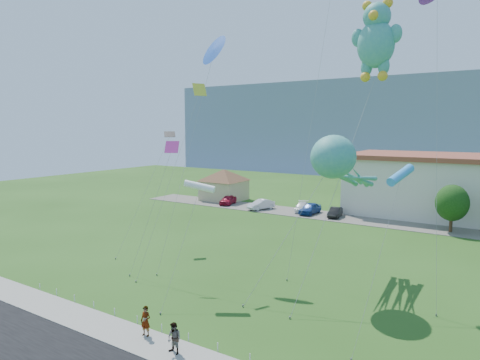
# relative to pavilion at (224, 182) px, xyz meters

# --- Properties ---
(ground) EXTENTS (160.00, 160.00, 0.00)m
(ground) POSITION_rel_pavilion_xyz_m (24.00, -38.00, -3.02)
(ground) COLOR #234914
(ground) RESTS_ON ground
(sidewalk) EXTENTS (80.00, 2.50, 0.10)m
(sidewalk) POSITION_rel_pavilion_xyz_m (24.00, -40.75, -2.97)
(sidewalk) COLOR gray
(sidewalk) RESTS_ON ground
(parking_strip) EXTENTS (70.00, 6.00, 0.06)m
(parking_strip) POSITION_rel_pavilion_xyz_m (24.00, -3.00, -2.99)
(parking_strip) COLOR #59544C
(parking_strip) RESTS_ON ground
(hill_ridge) EXTENTS (160.00, 50.00, 25.00)m
(hill_ridge) POSITION_rel_pavilion_xyz_m (24.00, 82.00, 9.48)
(hill_ridge) COLOR slate
(hill_ridge) RESTS_ON ground
(pavilion) EXTENTS (9.20, 9.20, 5.00)m
(pavilion) POSITION_rel_pavilion_xyz_m (0.00, 0.00, 0.00)
(pavilion) COLOR tan
(pavilion) RESTS_ON ground
(rope_fence) EXTENTS (26.05, 0.05, 0.50)m
(rope_fence) POSITION_rel_pavilion_xyz_m (24.00, -39.30, -2.77)
(rope_fence) COLOR white
(rope_fence) RESTS_ON ground
(tree_near) EXTENTS (3.60, 3.60, 5.47)m
(tree_near) POSITION_rel_pavilion_xyz_m (34.00, -4.00, 0.36)
(tree_near) COLOR #3F2B19
(tree_near) RESTS_ON ground
(pedestrian_left) EXTENTS (0.68, 0.50, 1.72)m
(pedestrian_left) POSITION_rel_pavilion_xyz_m (22.67, -40.23, -2.07)
(pedestrian_left) COLOR gray
(pedestrian_left) RESTS_ON sidewalk
(pedestrian_right) EXTENTS (0.84, 0.68, 1.66)m
(pedestrian_right) POSITION_rel_pavilion_xyz_m (25.32, -40.82, -2.10)
(pedestrian_right) COLOR gray
(pedestrian_right) RESTS_ON sidewalk
(parked_car_red) EXTENTS (2.50, 4.35, 1.39)m
(parked_car_red) POSITION_rel_pavilion_xyz_m (2.94, -3.15, -2.27)
(parked_car_red) COLOR #AB1531
(parked_car_red) RESTS_ON parking_strip
(parked_car_silver) EXTENTS (2.82, 4.50, 1.40)m
(parked_car_silver) POSITION_rel_pavilion_xyz_m (9.22, -3.90, -2.26)
(parked_car_silver) COLOR silver
(parked_car_silver) RESTS_ON parking_strip
(parked_car_white) EXTENTS (3.07, 4.72, 1.27)m
(parked_car_white) POSITION_rel_pavilion_xyz_m (14.88, -2.15, -2.33)
(parked_car_white) COLOR silver
(parked_car_white) RESTS_ON parking_strip
(parked_car_blue) EXTENTS (1.94, 4.46, 1.50)m
(parked_car_blue) POSITION_rel_pavilion_xyz_m (16.51, -3.14, -2.21)
(parked_car_blue) COLOR navy
(parked_car_blue) RESTS_ON parking_strip
(parked_car_black) EXTENTS (1.91, 3.98, 1.26)m
(parked_car_black) POSITION_rel_pavilion_xyz_m (20.12, -3.23, -2.33)
(parked_car_black) COLOR black
(parked_car_black) RESTS_ON parking_strip
(octopus_kite) EXTENTS (5.31, 12.42, 11.29)m
(octopus_kite) POSITION_rel_pavilion_xyz_m (28.80, -26.69, 6.09)
(octopus_kite) COLOR teal
(octopus_kite) RESTS_ON ground
(teddy_bear_kite) EXTENTS (3.79, 11.14, 21.11)m
(teddy_bear_kite) POSITION_rel_pavilion_xyz_m (30.38, -23.82, 15.30)
(teddy_bear_kite) COLOR teal
(teddy_bear_kite) RESTS_ON ground
(small_kite_white) EXTENTS (0.78, 5.94, 8.06)m
(small_kite_white) POSITION_rel_pavilion_xyz_m (20.82, -32.88, 4.55)
(small_kite_white) COLOR white
(small_kite_white) RESTS_ON ground
(small_kite_pink) EXTENTS (2.78, 3.66, 10.68)m
(small_kite_pink) POSITION_rel_pavilion_xyz_m (16.17, -31.05, 6.14)
(small_kite_pink) COLOR #D52F97
(small_kite_pink) RESTS_ON ground
(small_kite_black) EXTENTS (1.29, 8.20, 11.55)m
(small_kite_black) POSITION_rel_pavilion_xyz_m (9.90, -24.67, 6.78)
(small_kite_black) COLOR black
(small_kite_black) RESTS_ON ground
(small_kite_blue) EXTENTS (1.80, 7.67, 19.22)m
(small_kite_blue) POSITION_rel_pavilion_xyz_m (16.78, -25.68, 15.04)
(small_kite_blue) COLOR blue
(small_kite_blue) RESTS_ON ground
(small_kite_yellow) EXTENTS (2.64, 6.37, 15.28)m
(small_kite_yellow) POSITION_rel_pavilion_xyz_m (17.44, -29.48, 9.89)
(small_kite_yellow) COLOR yellow
(small_kite_yellow) RESTS_ON ground
(small_kite_cyan) EXTENTS (1.43, 5.22, 9.65)m
(small_kite_cyan) POSITION_rel_pavilion_xyz_m (34.37, -32.38, 6.12)
(small_kite_cyan) COLOR #3295E1
(small_kite_cyan) RESTS_ON ground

